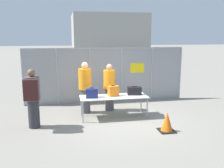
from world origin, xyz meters
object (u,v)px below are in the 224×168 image
at_px(utility_trailer, 125,82).
at_px(traffic_cone, 167,122).
at_px(security_worker_near, 109,87).
at_px(security_worker_far, 85,87).
at_px(inspection_table, 114,98).
at_px(suitcase_orange, 113,91).
at_px(traveler_hooded, 32,96).
at_px(suitcase_black, 134,91).
at_px(suitcase_navy, 92,93).

xyz_separation_m(utility_trailer, traffic_cone, (-0.19, -5.83, -0.14)).
distance_m(security_worker_near, security_worker_far, 0.92).
distance_m(inspection_table, suitcase_orange, 0.23).
height_order(inspection_table, security_worker_near, security_worker_near).
relative_size(traveler_hooded, traffic_cone, 3.14).
xyz_separation_m(security_worker_near, security_worker_far, (-0.91, -0.12, 0.05)).
bearing_deg(suitcase_black, traffic_cone, -72.17).
bearing_deg(inspection_table, suitcase_black, 7.13).
xyz_separation_m(traveler_hooded, security_worker_far, (1.67, 1.25, -0.04)).
bearing_deg(traveler_hooded, traffic_cone, -28.90).
bearing_deg(suitcase_orange, security_worker_far, 144.80).
height_order(suitcase_orange, traffic_cone, suitcase_orange).
xyz_separation_m(inspection_table, suitcase_black, (0.75, 0.09, 0.19)).
height_order(suitcase_black, utility_trailer, suitcase_black).
relative_size(suitcase_orange, utility_trailer, 0.10).
relative_size(suitcase_black, traffic_cone, 0.88).
relative_size(security_worker_near, traffic_cone, 3.03).
relative_size(suitcase_black, utility_trailer, 0.13).
relative_size(inspection_table, traffic_cone, 3.97).
height_order(suitcase_black, traffic_cone, suitcase_black).
distance_m(security_worker_near, traffic_cone, 2.78).
distance_m(traveler_hooded, traffic_cone, 4.06).
xyz_separation_m(traveler_hooded, utility_trailer, (4.06, 4.83, -0.59)).
bearing_deg(suitcase_black, suitcase_orange, -177.86).
bearing_deg(traveler_hooded, suitcase_black, -3.40).
bearing_deg(traffic_cone, security_worker_far, 134.14).
relative_size(security_worker_near, utility_trailer, 0.46).
height_order(suitcase_navy, traveler_hooded, traveler_hooded).
relative_size(suitcase_navy, security_worker_near, 0.24).
distance_m(inspection_table, traveler_hooded, 2.66).
xyz_separation_m(inspection_table, suitcase_navy, (-0.75, -0.02, 0.20)).
xyz_separation_m(inspection_table, security_worker_far, (-0.91, 0.70, 0.26)).
bearing_deg(utility_trailer, traffic_cone, -91.87).
bearing_deg(security_worker_far, suitcase_navy, 83.18).
bearing_deg(utility_trailer, security_worker_near, -113.09).
bearing_deg(suitcase_black, security_worker_near, 135.68).
height_order(inspection_table, suitcase_black, suitcase_black).
distance_m(inspection_table, suitcase_black, 0.78).
height_order(traveler_hooded, security_worker_far, security_worker_far).
bearing_deg(traffic_cone, utility_trailer, 88.13).
relative_size(suitcase_orange, traveler_hooded, 0.21).
relative_size(inspection_table, security_worker_far, 1.24).
bearing_deg(suitcase_navy, utility_trailer, 62.63).
bearing_deg(security_worker_far, suitcase_orange, 125.46).
xyz_separation_m(suitcase_black, security_worker_far, (-1.66, 0.61, 0.07)).
height_order(traveler_hooded, traffic_cone, traveler_hooded).
distance_m(inspection_table, traffic_cone, 2.06).
xyz_separation_m(suitcase_orange, security_worker_near, (0.01, 0.76, -0.01)).
relative_size(suitcase_navy, traveler_hooded, 0.23).
bearing_deg(suitcase_orange, suitcase_black, 2.14).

